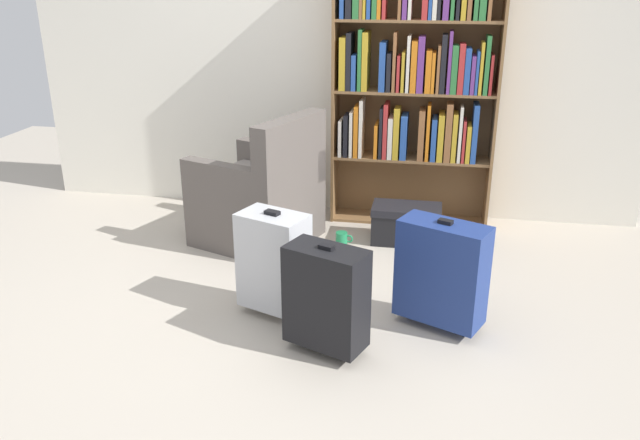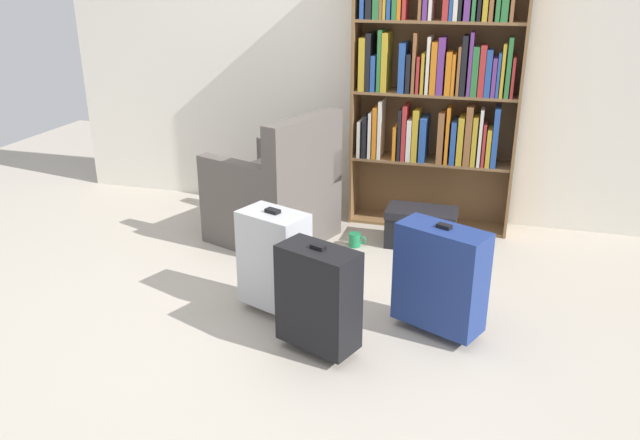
% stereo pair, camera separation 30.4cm
% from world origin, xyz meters
% --- Properties ---
extents(ground_plane, '(8.07, 8.07, 0.00)m').
position_xyz_m(ground_plane, '(0.00, 0.00, 0.00)').
color(ground_plane, '#B2A899').
extents(back_wall, '(4.61, 0.10, 2.60)m').
position_xyz_m(back_wall, '(0.00, 1.92, 1.30)').
color(back_wall, silver).
rests_on(back_wall, ground).
extents(bookshelf, '(1.15, 0.28, 1.93)m').
position_xyz_m(bookshelf, '(0.63, 1.71, 1.09)').
color(bookshelf, brown).
rests_on(bookshelf, ground).
extents(armchair, '(0.90, 0.90, 0.90)m').
position_xyz_m(armchair, '(-0.35, 1.14, 0.32)').
color(armchair, '#59514C').
rests_on(armchair, ground).
extents(mug, '(0.12, 0.08, 0.10)m').
position_xyz_m(mug, '(0.22, 1.15, 0.05)').
color(mug, '#1E7F4C').
rests_on(mug, ground).
extents(storage_box, '(0.47, 0.27, 0.26)m').
position_xyz_m(storage_box, '(0.64, 1.29, 0.14)').
color(storage_box, black).
rests_on(storage_box, ground).
extents(suitcase_black, '(0.44, 0.33, 0.58)m').
position_xyz_m(suitcase_black, '(0.33, -0.16, 0.30)').
color(suitcase_black, black).
rests_on(suitcase_black, ground).
extents(suitcase_navy_blue, '(0.50, 0.37, 0.61)m').
position_xyz_m(suitcase_navy_blue, '(0.88, 0.18, 0.32)').
color(suitcase_navy_blue, navy).
rests_on(suitcase_navy_blue, ground).
extents(suitcase_silver, '(0.41, 0.33, 0.60)m').
position_xyz_m(suitcase_silver, '(-0.01, 0.16, 0.32)').
color(suitcase_silver, '#B7BABF').
rests_on(suitcase_silver, ground).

